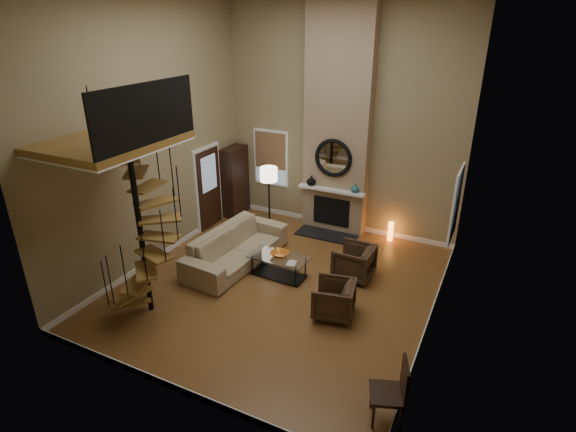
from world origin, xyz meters
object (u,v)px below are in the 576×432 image
at_px(coffee_table, 279,264).
at_px(floor_lamp, 269,180).
at_px(accent_lamp, 391,231).
at_px(side_chair, 394,390).
at_px(armchair_near, 357,263).
at_px(armchair_far, 337,300).
at_px(hutch, 235,181).
at_px(sofa, 236,247).

xyz_separation_m(coffee_table, floor_lamp, (-1.19, 1.80, 1.13)).
xyz_separation_m(accent_lamp, side_chair, (1.43, -5.35, 0.28)).
height_order(coffee_table, accent_lamp, accent_lamp).
xyz_separation_m(coffee_table, accent_lamp, (1.69, 2.68, -0.03)).
bearing_deg(armchair_near, side_chair, 27.03).
height_order(armchair_far, side_chair, side_chair).
height_order(coffee_table, side_chair, side_chair).
bearing_deg(coffee_table, floor_lamp, 123.54).
relative_size(coffee_table, accent_lamp, 2.69).
xyz_separation_m(floor_lamp, accent_lamp, (2.89, 0.88, -1.16)).
relative_size(armchair_near, armchair_far, 1.06).
distance_m(hutch, armchair_near, 4.51).
relative_size(accent_lamp, side_chair, 0.48).
bearing_deg(side_chair, hutch, 138.22).
height_order(hutch, side_chair, hutch).
bearing_deg(side_chair, floor_lamp, 133.99).
height_order(sofa, floor_lamp, floor_lamp).
bearing_deg(floor_lamp, armchair_near, -22.87).
bearing_deg(armchair_near, armchair_far, 5.56).
xyz_separation_m(sofa, coffee_table, (1.10, -0.09, -0.11)).
xyz_separation_m(coffee_table, side_chair, (3.13, -2.67, 0.24)).
distance_m(armchair_near, floor_lamp, 3.11).
xyz_separation_m(armchair_far, coffee_table, (-1.62, 0.79, -0.07)).
xyz_separation_m(sofa, armchair_near, (2.61, 0.57, -0.04)).
bearing_deg(hutch, coffee_table, -43.21).
distance_m(floor_lamp, accent_lamp, 3.23).
bearing_deg(floor_lamp, sofa, -87.02).
bearing_deg(coffee_table, hutch, 136.79).
height_order(hutch, coffee_table, hutch).
distance_m(accent_lamp, side_chair, 5.55).
distance_m(hutch, sofa, 2.83).
xyz_separation_m(armchair_near, coffee_table, (-1.50, -0.66, -0.07)).
bearing_deg(coffee_table, accent_lamp, 57.71).
height_order(sofa, accent_lamp, sofa).
relative_size(coffee_table, floor_lamp, 0.73).
distance_m(armchair_far, side_chair, 2.42).
xyz_separation_m(sofa, accent_lamp, (2.80, 2.59, -0.15)).
distance_m(sofa, floor_lamp, 1.99).
distance_m(hutch, floor_lamp, 1.61).
xyz_separation_m(sofa, armchair_far, (2.72, -0.89, -0.04)).
bearing_deg(accent_lamp, side_chair, -75.01).
bearing_deg(side_chair, accent_lamp, 104.99).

